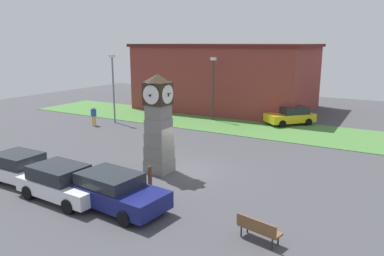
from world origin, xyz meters
name	(u,v)px	position (x,y,z in m)	size (l,w,h in m)	color
ground_plane	(183,171)	(0.00, 0.00, 0.00)	(66.66, 66.66, 0.00)	#424247
clock_tower	(159,125)	(-1.02, -0.78, 2.63)	(1.65, 1.59, 5.31)	gray
bollard_near_tower	(150,176)	(-0.24, -2.70, 0.53)	(0.20, 0.20, 1.04)	brown
bollard_mid_row	(121,181)	(-1.08, -3.83, 0.47)	(0.30, 0.30, 0.93)	maroon
car_navy_sedan	(22,168)	(-6.09, -5.53, 0.76)	(4.03, 2.03, 1.49)	silver
car_near_tower	(63,182)	(-2.72, -5.88, 0.78)	(4.42, 2.22, 1.53)	silver
car_by_building	(114,191)	(-0.03, -5.47, 0.78)	(4.75, 2.40, 1.52)	navy
car_far_lot	(291,115)	(1.74, 14.78, 0.79)	(4.13, 4.27, 1.56)	gold
bench	(258,228)	(6.22, -5.04, 0.52)	(1.68, 0.86, 0.90)	brown
pedestrian_crossing_lot	(156,101)	(-12.25, 14.67, 0.93)	(0.46, 0.44, 1.63)	#338C4C
pedestrian_by_cars	(94,115)	(-12.53, 5.98, 0.94)	(0.39, 0.46, 1.64)	gold
street_lamp_near_road	(213,84)	(-4.84, 13.00, 3.28)	(0.50, 0.24, 5.60)	#333338
street_lamp_far_side	(113,84)	(-11.86, 7.82, 3.43)	(0.50, 0.24, 5.89)	slate
warehouse_blue_far	(228,76)	(-6.63, 19.92, 3.38)	(17.83, 12.18, 6.74)	maroon
grass_verge_far	(223,123)	(-3.40, 12.22, 0.02)	(39.99, 6.96, 0.04)	#477A38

